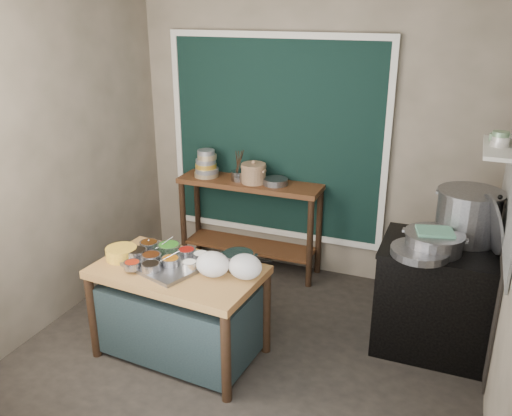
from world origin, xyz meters
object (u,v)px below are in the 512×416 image
at_px(saucepan, 239,261).
at_px(ceramic_crock, 254,174).
at_px(utensil_cup, 239,176).
at_px(stock_pot, 468,215).
at_px(stove_block, 438,299).
at_px(back_counter, 250,225).
at_px(prep_table, 180,312).
at_px(steamer, 434,242).
at_px(yellow_basin, 122,253).
at_px(condiment_tray, 162,263).

distance_m(saucepan, ceramic_crock, 1.46).
height_order(utensil_cup, stock_pot, stock_pot).
bearing_deg(stove_block, back_counter, 158.98).
height_order(prep_table, saucepan, saucepan).
bearing_deg(stock_pot, stove_block, -122.78).
xyz_separation_m(utensil_cup, ceramic_crock, (0.17, -0.02, 0.04)).
bearing_deg(stock_pot, utensil_cup, 166.57).
relative_size(stove_block, steamer, 2.02).
relative_size(prep_table, stock_pot, 2.46).
xyz_separation_m(yellow_basin, stock_pot, (2.45, 1.07, 0.28)).
height_order(prep_table, ceramic_crock, ceramic_crock).
distance_m(stove_block, utensil_cup, 2.21).
bearing_deg(ceramic_crock, utensil_cup, 172.80).
xyz_separation_m(back_counter, yellow_basin, (-0.41, -1.59, 0.32)).
distance_m(condiment_tray, utensil_cup, 1.57).
xyz_separation_m(yellow_basin, steamer, (2.23, 0.76, 0.16)).
distance_m(prep_table, saucepan, 0.63).
height_order(condiment_tray, stock_pot, stock_pot).
relative_size(utensil_cup, stock_pot, 0.31).
bearing_deg(stock_pot, saucepan, -150.20).
bearing_deg(prep_table, ceramic_crock, 94.91).
distance_m(yellow_basin, saucepan, 0.92).
xyz_separation_m(prep_table, back_counter, (-0.07, 1.58, 0.10)).
bearing_deg(ceramic_crock, back_counter, 150.57).
height_order(stove_block, yellow_basin, stove_block).
bearing_deg(yellow_basin, ceramic_crock, 73.40).
height_order(stove_block, condiment_tray, stove_block).
height_order(back_counter, utensil_cup, utensil_cup).
xyz_separation_m(condiment_tray, stock_pot, (2.11, 1.04, 0.31)).
distance_m(prep_table, stock_pot, 2.34).
relative_size(stove_block, condiment_tray, 1.43).
bearing_deg(back_counter, saucepan, -70.72).
bearing_deg(yellow_basin, stock_pot, 23.66).
bearing_deg(yellow_basin, saucepan, 11.79).
distance_m(yellow_basin, steamer, 2.37).
bearing_deg(steamer, utensil_cup, 156.92).
bearing_deg(utensil_cup, stock_pot, -13.43).
relative_size(prep_table, back_counter, 0.86).
xyz_separation_m(prep_table, utensil_cup, (-0.18, 1.57, 0.62)).
bearing_deg(back_counter, condiment_tray, -92.63).
relative_size(stock_pot, steamer, 1.14).
relative_size(utensil_cup, ceramic_crock, 0.62).
height_order(utensil_cup, ceramic_crock, ceramic_crock).
xyz_separation_m(stock_pot, steamer, (-0.21, -0.31, -0.13)).
height_order(yellow_basin, utensil_cup, utensil_cup).
height_order(back_counter, ceramic_crock, ceramic_crock).
height_order(prep_table, yellow_basin, yellow_basin).
bearing_deg(yellow_basin, condiment_tray, 5.67).
bearing_deg(steamer, ceramic_crock, 155.57).
distance_m(prep_table, ceramic_crock, 1.69).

